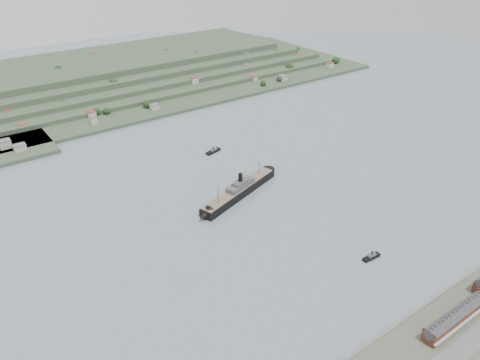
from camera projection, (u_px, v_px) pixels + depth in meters
ground at (283, 200)px, 402.08m from camera, size 1400.00×1400.00×0.00m
terrace_row at (456, 317)px, 274.80m from camera, size 55.60×9.80×11.07m
far_peninsula at (124, 74)px, 688.58m from camera, size 760.00×309.00×30.00m
steamship at (237, 192)px, 404.52m from camera, size 101.55×42.08×25.07m
tugboat at (371, 257)px, 331.89m from camera, size 14.72×4.75×6.53m
ferry_east at (213, 151)px, 483.27m from camera, size 18.61×9.24×6.73m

